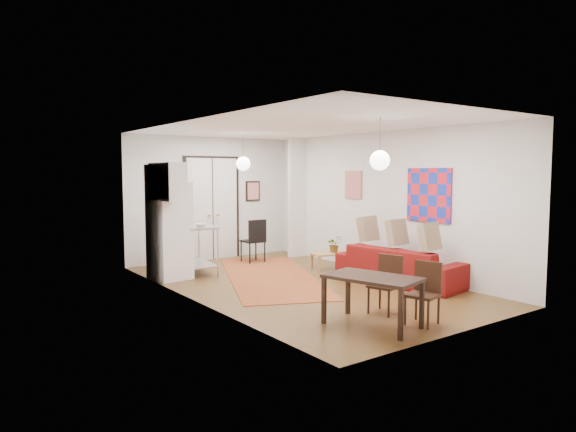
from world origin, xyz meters
TOP-DOWN VIEW (x-y plane):
  - floor at (0.00, 0.00)m, footprint 7.00×7.00m
  - ceiling at (0.00, 0.00)m, footprint 4.20×7.00m
  - wall_back at (0.00, 3.50)m, footprint 4.20×0.02m
  - wall_front at (0.00, -3.50)m, footprint 4.20×0.02m
  - wall_left at (-2.10, 0.00)m, footprint 0.02×7.00m
  - wall_right at (2.10, 0.00)m, footprint 0.02×7.00m
  - double_doors at (0.00, 3.46)m, footprint 1.44×0.06m
  - stub_partition at (1.85, 2.55)m, footprint 0.50×0.10m
  - wall_cabinet at (-1.92, 1.50)m, footprint 0.35×1.00m
  - painting_popart at (2.08, -1.25)m, footprint 0.05×1.00m
  - painting_abstract at (2.08, 0.80)m, footprint 0.05×0.50m
  - poster_back at (1.15, 3.47)m, footprint 0.40×0.03m
  - print_left at (-2.07, 2.00)m, footprint 0.03×0.44m
  - pendant_back at (0.00, 2.00)m, footprint 0.30×0.30m
  - pendant_front at (0.00, -2.00)m, footprint 0.30×0.30m
  - kilim_rug at (-0.03, 0.91)m, footprint 3.26×4.67m
  - sofa at (1.56, -1.04)m, footprint 1.26×2.50m
  - coffee_table at (1.42, 0.78)m, footprint 0.89×0.61m
  - potted_plant at (1.52, 0.78)m, footprint 0.37×0.33m
  - kitchen_counter at (-1.08, 2.16)m, footprint 0.82×1.37m
  - bowl at (-1.08, 1.86)m, footprint 0.29×0.29m
  - soap_bottle at (-1.13, 2.41)m, footprint 0.12×0.12m
  - fridge at (-1.75, 1.86)m, footprint 0.75×0.75m
  - dining_table at (-0.75, -2.63)m, footprint 1.01×1.38m
  - dining_chair_near at (-0.15, -2.19)m, footprint 0.50×0.62m
  - dining_chair_far at (-0.15, -2.89)m, footprint 0.50×0.62m
  - black_side_chair at (0.55, 2.62)m, footprint 0.46×0.46m

SIDE VIEW (x-z plane):
  - floor at x=0.00m, z-range 0.00..0.00m
  - kilim_rug at x=-0.03m, z-range 0.00..0.01m
  - coffee_table at x=1.42m, z-range 0.13..0.49m
  - sofa at x=1.56m, z-range 0.00..0.70m
  - dining_chair_near at x=-0.15m, z-range 0.06..0.91m
  - dining_chair_far at x=-0.15m, z-range 0.06..0.91m
  - potted_plant at x=1.52m, z-range 0.36..0.71m
  - black_side_chair at x=0.55m, z-range 0.09..1.08m
  - dining_table at x=-0.75m, z-range 0.27..0.95m
  - kitchen_counter at x=-1.08m, z-range 0.16..1.15m
  - fridge at x=-1.75m, z-range 0.00..1.89m
  - bowl at x=-1.08m, z-range 0.99..1.05m
  - soap_bottle at x=-1.13m, z-range 0.99..1.19m
  - double_doors at x=0.00m, z-range -0.05..2.45m
  - wall_back at x=0.00m, z-range 0.00..2.90m
  - wall_front at x=0.00m, z-range 0.00..2.90m
  - wall_left at x=-2.10m, z-range 0.00..2.90m
  - wall_right at x=2.10m, z-range 0.00..2.90m
  - stub_partition at x=1.85m, z-range 0.00..2.90m
  - poster_back at x=1.15m, z-range 1.35..1.85m
  - painting_popart at x=2.08m, z-range 1.15..2.15m
  - painting_abstract at x=2.08m, z-range 1.50..2.10m
  - wall_cabinet at x=-1.92m, z-range 1.55..2.25m
  - print_left at x=-2.07m, z-range 1.68..2.22m
  - pendant_back at x=0.00m, z-range 1.85..2.65m
  - pendant_front at x=0.00m, z-range 1.85..2.65m
  - ceiling at x=0.00m, z-range 2.89..2.91m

